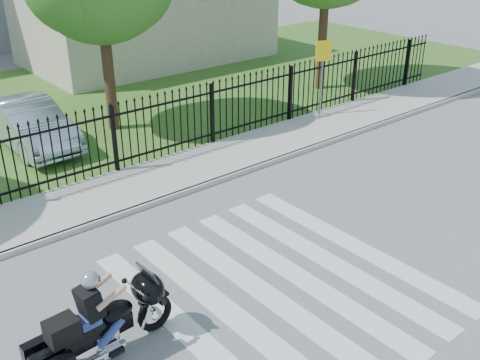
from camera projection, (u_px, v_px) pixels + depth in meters
ground at (281, 284)px, 9.99m from camera, size 120.00×120.00×0.00m
crosswalk at (281, 284)px, 9.99m from camera, size 5.00×5.50×0.01m
sidewalk at (138, 185)px, 13.44m from camera, size 40.00×2.00×0.12m
curb at (160, 200)px, 12.75m from camera, size 40.00×0.12×0.12m
grass_strip at (29, 114)px, 18.33m from camera, size 40.00×12.00×0.02m
iron_fence at (115, 141)px, 13.77m from camera, size 26.00×0.04×1.80m
building_low at (147, 19)px, 24.37m from camera, size 10.00×6.00×3.50m
motorcycle_rider at (99, 323)px, 8.09m from camera, size 2.39×0.79×1.58m
parked_car at (29, 124)px, 15.51m from camera, size 1.52×4.08×1.33m
traffic_sign at (323, 63)px, 17.21m from camera, size 0.49×0.23×2.34m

